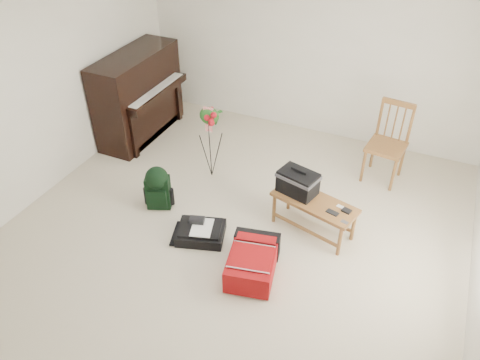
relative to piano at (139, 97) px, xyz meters
The scene contains 11 objects.
floor 2.77m from the piano, 36.20° to the right, with size 5.00×5.50×0.01m, color beige.
ceiling 3.31m from the piano, 36.20° to the right, with size 5.00×5.50×0.01m, color white.
wall_back 2.55m from the piano, 27.74° to the left, with size 5.00×0.04×2.50m, color white.
wall_left 1.76m from the piano, 101.09° to the right, with size 0.04×5.50×2.50m, color white.
piano is the anchor object (origin of this frame).
bench 3.00m from the piano, 20.07° to the right, with size 1.02×0.61×0.73m.
dining_chair 3.52m from the piano, ahead, with size 0.50×0.50×1.05m.
red_suitcase 3.25m from the piano, 35.49° to the right, with size 0.59×0.77×0.30m.
black_duffel 2.56m from the piano, 41.51° to the right, with size 0.62×0.55×0.22m.
green_backpack 1.84m from the piano, 50.11° to the right, with size 0.33×0.30×0.56m.
flower_stand 1.55m from the piano, 20.81° to the right, with size 0.35×0.35×1.04m.
Camera 1 is at (1.69, -3.40, 3.68)m, focal length 35.00 mm.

